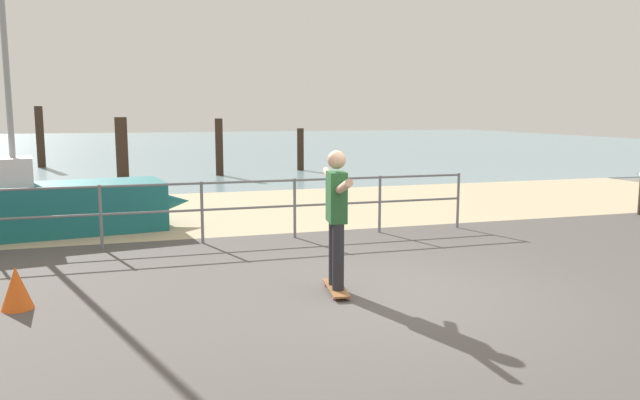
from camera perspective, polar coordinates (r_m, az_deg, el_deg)
name	(u,v)px	position (r m, az deg, el deg)	size (l,w,h in m)	color
ground_plane	(432,324)	(6.61, 10.38, -11.24)	(24.00, 10.00, 0.04)	#514C49
beach_strip	(269,209)	(14.00, -4.73, -0.79)	(24.00, 6.00, 0.04)	tan
sea_surface	(179,145)	(41.68, -12.92, 5.01)	(72.00, 50.00, 0.04)	#75939E
railing_fence	(202,203)	(10.28, -10.91, -0.27)	(9.52, 0.05, 1.05)	slate
sailboat	(45,206)	(11.97, -24.15, -0.48)	(5.06, 2.07, 5.75)	#19666B
skateboard	(336,288)	(7.50, 1.51, -8.19)	(0.30, 0.82, 0.08)	brown
skateboarder	(336,211)	(7.29, 1.53, -1.01)	(0.28, 1.45, 1.65)	#26262B
groyne_post_0	(40,137)	(26.33, -24.53, 5.32)	(0.30, 0.30, 2.39)	#332319
groyne_post_1	(122,151)	(19.26, -17.90, 4.32)	(0.35, 0.35, 2.02)	#332319
groyne_post_2	(219,147)	(21.24, -9.34, 4.85)	(0.26, 0.26, 1.95)	#332319
groyne_post_3	(300,150)	(22.83, -1.83, 4.70)	(0.25, 0.25, 1.57)	#332319
traffic_cone	(17,289)	(7.61, -26.33, -7.40)	(0.36, 0.36, 0.50)	#E55919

